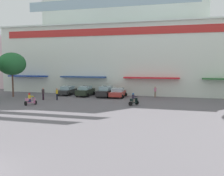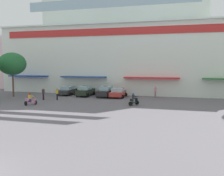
{
  "view_description": "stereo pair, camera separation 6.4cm",
  "coord_description": "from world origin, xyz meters",
  "px_view_note": "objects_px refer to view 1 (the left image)",
  "views": [
    {
      "loc": [
        9.57,
        -8.12,
        5.04
      ],
      "look_at": [
        2.91,
        16.47,
        2.51
      ],
      "focal_mm": 39.68,
      "sensor_mm": 36.0,
      "label": 1
    },
    {
      "loc": [
        9.64,
        -8.1,
        5.04
      ],
      "look_at": [
        2.91,
        16.47,
        2.51
      ],
      "focal_mm": 39.68,
      "sensor_mm": 36.0,
      "label": 2
    }
  ],
  "objects_px": {
    "parked_car_1": "(85,91)",
    "pedestrian_1": "(57,93)",
    "scooter_rider_4": "(134,100)",
    "parked_car_3": "(118,93)",
    "plaza_tree_2": "(12,64)",
    "parked_car_2": "(106,92)",
    "scooter_rider_1": "(30,100)",
    "pedestrian_2": "(155,91)",
    "pedestrian_0": "(43,93)",
    "parked_car_0": "(67,90)"
  },
  "relations": [
    {
      "from": "parked_car_2",
      "to": "scooter_rider_1",
      "type": "relative_size",
      "value": 2.94
    },
    {
      "from": "plaza_tree_2",
      "to": "parked_car_3",
      "type": "xyz_separation_m",
      "value": [
        15.56,
        3.43,
        -4.27
      ]
    },
    {
      "from": "parked_car_1",
      "to": "parked_car_3",
      "type": "bearing_deg",
      "value": -2.73
    },
    {
      "from": "parked_car_2",
      "to": "parked_car_1",
      "type": "bearing_deg",
      "value": 178.42
    },
    {
      "from": "pedestrian_0",
      "to": "pedestrian_1",
      "type": "bearing_deg",
      "value": 12.84
    },
    {
      "from": "pedestrian_0",
      "to": "pedestrian_2",
      "type": "xyz_separation_m",
      "value": [
        14.75,
        6.7,
        -0.02
      ]
    },
    {
      "from": "parked_car_3",
      "to": "scooter_rider_4",
      "type": "bearing_deg",
      "value": -60.71
    },
    {
      "from": "plaza_tree_2",
      "to": "parked_car_0",
      "type": "relative_size",
      "value": 1.65
    },
    {
      "from": "parked_car_2",
      "to": "pedestrian_1",
      "type": "relative_size",
      "value": 2.63
    },
    {
      "from": "parked_car_1",
      "to": "pedestrian_1",
      "type": "xyz_separation_m",
      "value": [
        -2.22,
        -5.08,
        0.2
      ]
    },
    {
      "from": "parked_car_3",
      "to": "scooter_rider_4",
      "type": "distance_m",
      "value": 7.27
    },
    {
      "from": "parked_car_3",
      "to": "pedestrian_2",
      "type": "xyz_separation_m",
      "value": [
        5.41,
        1.44,
        0.24
      ]
    },
    {
      "from": "parked_car_3",
      "to": "parked_car_1",
      "type": "bearing_deg",
      "value": 177.27
    },
    {
      "from": "pedestrian_1",
      "to": "pedestrian_2",
      "type": "relative_size",
      "value": 1.02
    },
    {
      "from": "scooter_rider_1",
      "to": "pedestrian_1",
      "type": "distance_m",
      "value": 4.76
    },
    {
      "from": "parked_car_1",
      "to": "scooter_rider_1",
      "type": "relative_size",
      "value": 2.76
    },
    {
      "from": "scooter_rider_4",
      "to": "parked_car_3",
      "type": "bearing_deg",
      "value": 119.29
    },
    {
      "from": "parked_car_0",
      "to": "parked_car_1",
      "type": "bearing_deg",
      "value": -10.03
    },
    {
      "from": "plaza_tree_2",
      "to": "scooter_rider_4",
      "type": "relative_size",
      "value": 4.35
    },
    {
      "from": "pedestrian_1",
      "to": "pedestrian_2",
      "type": "distance_m",
      "value": 14.32
    },
    {
      "from": "parked_car_1",
      "to": "pedestrian_1",
      "type": "height_order",
      "value": "pedestrian_1"
    },
    {
      "from": "plaza_tree_2",
      "to": "pedestrian_1",
      "type": "height_order",
      "value": "plaza_tree_2"
    },
    {
      "from": "pedestrian_0",
      "to": "pedestrian_2",
      "type": "distance_m",
      "value": 16.2
    },
    {
      "from": "scooter_rider_1",
      "to": "scooter_rider_4",
      "type": "distance_m",
      "value": 12.57
    },
    {
      "from": "plaza_tree_2",
      "to": "parked_car_3",
      "type": "height_order",
      "value": "plaza_tree_2"
    },
    {
      "from": "parked_car_2",
      "to": "pedestrian_2",
      "type": "xyz_separation_m",
      "value": [
        7.32,
        1.29,
        0.14
      ]
    },
    {
      "from": "scooter_rider_1",
      "to": "pedestrian_1",
      "type": "bearing_deg",
      "value": 75.81
    },
    {
      "from": "parked_car_1",
      "to": "parked_car_2",
      "type": "bearing_deg",
      "value": -1.58
    },
    {
      "from": "pedestrian_1",
      "to": "pedestrian_2",
      "type": "xyz_separation_m",
      "value": [
        12.88,
        6.27,
        -0.03
      ]
    },
    {
      "from": "parked_car_1",
      "to": "pedestrian_0",
      "type": "xyz_separation_m",
      "value": [
        -4.1,
        -5.51,
        0.19
      ]
    },
    {
      "from": "scooter_rider_1",
      "to": "scooter_rider_4",
      "type": "bearing_deg",
      "value": 14.25
    },
    {
      "from": "parked_car_3",
      "to": "scooter_rider_4",
      "type": "height_order",
      "value": "scooter_rider_4"
    },
    {
      "from": "parked_car_3",
      "to": "plaza_tree_2",
      "type": "bearing_deg",
      "value": -167.57
    },
    {
      "from": "pedestrian_1",
      "to": "scooter_rider_4",
      "type": "bearing_deg",
      "value": -7.79
    },
    {
      "from": "parked_car_1",
      "to": "scooter_rider_1",
      "type": "distance_m",
      "value": 10.26
    },
    {
      "from": "plaza_tree_2",
      "to": "scooter_rider_4",
      "type": "xyz_separation_m",
      "value": [
        19.12,
        -2.91,
        -4.35
      ]
    },
    {
      "from": "scooter_rider_4",
      "to": "pedestrian_1",
      "type": "height_order",
      "value": "pedestrian_1"
    },
    {
      "from": "scooter_rider_1",
      "to": "parked_car_0",
      "type": "bearing_deg",
      "value": 89.6
    },
    {
      "from": "parked_car_3",
      "to": "scooter_rider_1",
      "type": "distance_m",
      "value": 12.78
    },
    {
      "from": "plaza_tree_2",
      "to": "pedestrian_2",
      "type": "relative_size",
      "value": 4.08
    },
    {
      "from": "plaza_tree_2",
      "to": "pedestrian_1",
      "type": "distance_m",
      "value": 9.14
    },
    {
      "from": "plaza_tree_2",
      "to": "pedestrian_2",
      "type": "bearing_deg",
      "value": 13.08
    },
    {
      "from": "plaza_tree_2",
      "to": "pedestrian_0",
      "type": "relative_size",
      "value": 3.93
    },
    {
      "from": "scooter_rider_4",
      "to": "pedestrian_2",
      "type": "bearing_deg",
      "value": 76.59
    },
    {
      "from": "parked_car_2",
      "to": "scooter_rider_1",
      "type": "bearing_deg",
      "value": -125.01
    },
    {
      "from": "scooter_rider_1",
      "to": "pedestrian_2",
      "type": "relative_size",
      "value": 0.91
    },
    {
      "from": "plaza_tree_2",
      "to": "scooter_rider_1",
      "type": "bearing_deg",
      "value": -40.89
    },
    {
      "from": "plaza_tree_2",
      "to": "parked_car_2",
      "type": "height_order",
      "value": "plaza_tree_2"
    },
    {
      "from": "plaza_tree_2",
      "to": "scooter_rider_4",
      "type": "bearing_deg",
      "value": -8.65
    },
    {
      "from": "parked_car_0",
      "to": "pedestrian_1",
      "type": "distance_m",
      "value": 5.78
    }
  ]
}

